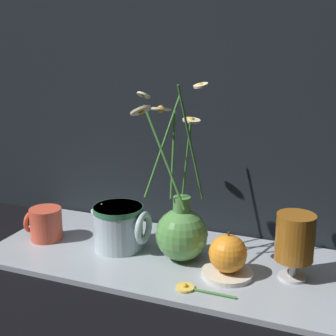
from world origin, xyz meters
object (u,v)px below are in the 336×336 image
(yellow_mug, at_px, (45,224))
(tea_glass, at_px, (295,239))
(orange_fruit, at_px, (228,253))
(ceramic_pitcher, at_px, (119,225))
(vase_with_flowers, at_px, (181,229))

(yellow_mug, xyz_separation_m, tea_glass, (0.58, 0.02, 0.05))
(orange_fruit, bearing_deg, ceramic_pitcher, 172.24)
(orange_fruit, bearing_deg, tea_glass, 15.91)
(vase_with_flowers, height_order, ceramic_pitcher, vase_with_flowers)
(vase_with_flowers, height_order, yellow_mug, vase_with_flowers)
(yellow_mug, height_order, ceramic_pitcher, ceramic_pitcher)
(ceramic_pitcher, xyz_separation_m, orange_fruit, (0.26, -0.04, -0.01))
(ceramic_pitcher, relative_size, tea_glass, 1.02)
(yellow_mug, relative_size, orange_fruit, 1.01)
(vase_with_flowers, distance_m, yellow_mug, 0.34)
(yellow_mug, distance_m, ceramic_pitcher, 0.19)
(vase_with_flowers, bearing_deg, orange_fruit, -18.47)
(orange_fruit, bearing_deg, yellow_mug, 177.76)
(vase_with_flowers, xyz_separation_m, yellow_mug, (-0.34, -0.02, -0.03))
(tea_glass, bearing_deg, vase_with_flowers, 179.38)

